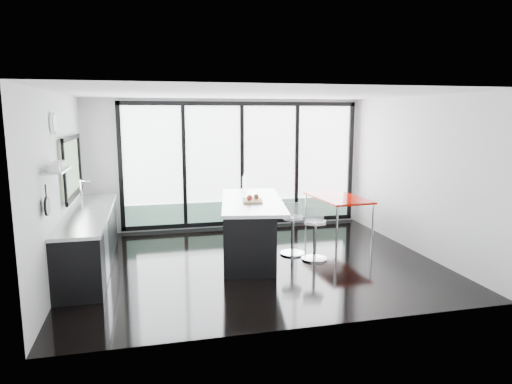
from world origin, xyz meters
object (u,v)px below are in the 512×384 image
object	(u,v)px
bar_stool_far	(293,235)
red_table	(337,216)
island	(248,227)
bar_stool_near	(315,240)

from	to	relation	value
bar_stool_far	red_table	xyz separation A→B (m)	(1.28, 0.97, 0.06)
island	red_table	size ratio (longest dim) A/B	1.70
bar_stool_near	red_table	bearing A→B (deg)	67.17
island	bar_stool_far	bearing A→B (deg)	-9.40
bar_stool_far	red_table	distance (m)	1.60
bar_stool_far	red_table	size ratio (longest dim) A/B	0.46
island	bar_stool_near	distance (m)	1.20
bar_stool_near	red_table	xyz separation A→B (m)	(1.00, 1.35, 0.06)
island	bar_stool_near	size ratio (longest dim) A/B	3.74
bar_stool_far	island	bearing A→B (deg)	-175.17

